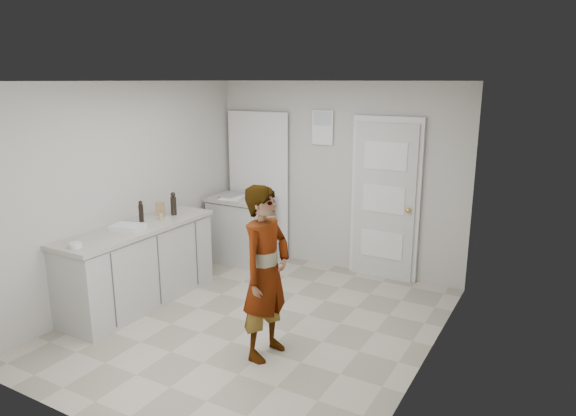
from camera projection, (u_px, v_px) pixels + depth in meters
The scene contains 12 objects.
ground at pixel (256, 324), 5.44m from camera, with size 4.00×4.00×0.00m, color gray.
room_shell at pixel (323, 193), 6.92m from camera, with size 4.00×4.00×4.00m.
main_counter at pixel (139, 268), 5.86m from camera, with size 0.64×1.96×0.93m.
side_counter at pixel (241, 232), 7.24m from camera, with size 0.84×0.61×0.93m.
person at pixel (266, 273), 4.65m from camera, with size 0.59×0.39×1.62m, color silver.
cake_mix_box at pixel (160, 209), 6.14m from camera, with size 0.10×0.05×0.17m, color #96764B.
spice_jar at pixel (161, 217), 5.97m from camera, with size 0.05×0.05×0.07m, color tan.
oil_cruet_a at pixel (173, 204), 6.16m from camera, with size 0.07×0.07×0.28m.
oil_cruet_b at pixel (141, 212), 5.87m from camera, with size 0.06×0.06×0.25m.
baking_dish at pixel (128, 228), 5.57m from camera, with size 0.39×0.32×0.06m.
egg_bowl at pixel (76, 245), 4.99m from camera, with size 0.13×0.13×0.05m.
papers at pixel (232, 197), 7.10m from camera, with size 0.28×0.36×0.01m, color white.
Camera 1 is at (2.74, -4.17, 2.52)m, focal length 32.00 mm.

